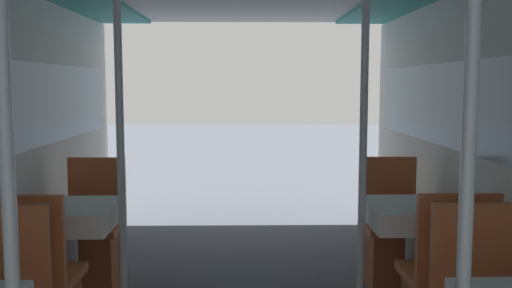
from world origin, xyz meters
The scene contains 8 objects.
support_pole_left_0 centered at (-0.76, 0.98, 1.05)m, with size 0.05×0.05×2.10m.
dining_table_left_1 centered at (-1.10, 2.65, 0.61)m, with size 0.60×0.60×0.74m.
chair_left_far_1 centered at (-1.10, 3.21, 0.30)m, with size 0.43×0.43×0.94m.
support_pole_left_1 centered at (-0.76, 2.65, 1.05)m, with size 0.05×0.05×2.10m.
support_pole_right_0 centered at (0.76, 0.98, 1.05)m, with size 0.05×0.05×2.10m.
dining_table_right_1 centered at (1.10, 2.65, 0.61)m, with size 0.60×0.60×0.74m.
chair_right_far_1 centered at (1.10, 3.21, 0.30)m, with size 0.43×0.43×0.94m.
support_pole_right_1 centered at (0.76, 2.65, 1.05)m, with size 0.05×0.05×2.10m.
Camera 1 is at (0.02, -0.87, 1.49)m, focal length 40.00 mm.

